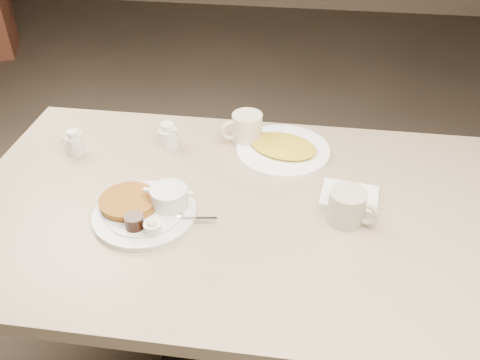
# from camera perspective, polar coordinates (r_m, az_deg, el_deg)

# --- Properties ---
(diner_table) EXTENTS (1.50, 0.90, 0.75)m
(diner_table) POSITION_cam_1_polar(r_m,az_deg,el_deg) (1.47, -0.11, -7.99)
(diner_table) COLOR tan
(diner_table) RESTS_ON ground
(main_plate) EXTENTS (0.33, 0.27, 0.07)m
(main_plate) POSITION_cam_1_polar(r_m,az_deg,el_deg) (1.33, -10.49, -3.11)
(main_plate) COLOR silver
(main_plate) RESTS_ON diner_table
(coffee_mug_near) EXTENTS (0.14, 0.12, 0.09)m
(coffee_mug_near) POSITION_cam_1_polar(r_m,az_deg,el_deg) (1.30, 12.14, -2.98)
(coffee_mug_near) COLOR #B0AB99
(coffee_mug_near) RESTS_ON diner_table
(napkin) EXTENTS (0.17, 0.14, 0.02)m
(napkin) POSITION_cam_1_polar(r_m,az_deg,el_deg) (1.40, 12.26, -1.91)
(napkin) COLOR silver
(napkin) RESTS_ON diner_table
(coffee_mug_far) EXTENTS (0.15, 0.12, 0.10)m
(coffee_mug_far) POSITION_cam_1_polar(r_m,az_deg,el_deg) (1.58, 0.68, 5.82)
(coffee_mug_far) COLOR beige
(coffee_mug_far) RESTS_ON diner_table
(creamer_left) EXTENTS (0.08, 0.07, 0.08)m
(creamer_left) POSITION_cam_1_polar(r_m,az_deg,el_deg) (1.62, -18.21, 3.97)
(creamer_left) COLOR silver
(creamer_left) RESTS_ON diner_table
(creamer_right) EXTENTS (0.08, 0.07, 0.08)m
(creamer_right) POSITION_cam_1_polar(r_m,az_deg,el_deg) (1.59, -8.14, 4.95)
(creamer_right) COLOR silver
(creamer_right) RESTS_ON diner_table
(hash_plate) EXTENTS (0.37, 0.37, 0.04)m
(hash_plate) POSITION_cam_1_polar(r_m,az_deg,el_deg) (1.56, 4.90, 3.52)
(hash_plate) COLOR white
(hash_plate) RESTS_ON diner_table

